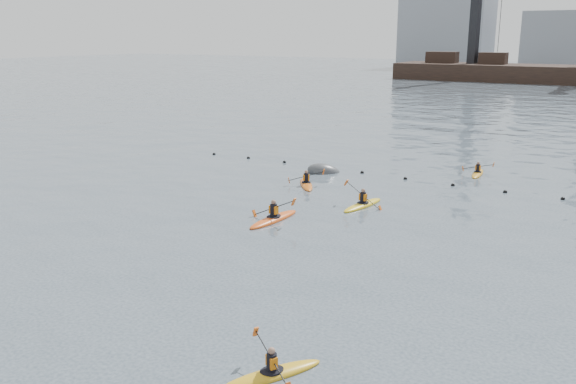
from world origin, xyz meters
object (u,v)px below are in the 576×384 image
at_px(kayaker_1, 272,373).
at_px(kayaker_2, 306,184).
at_px(kayaker_3, 363,204).
at_px(kayaker_5, 478,173).
at_px(mooring_buoy, 324,172).
at_px(kayaker_0, 274,218).

height_order(kayaker_1, kayaker_2, kayaker_1).
relative_size(kayaker_2, kayaker_3, 0.88).
bearing_deg(kayaker_2, kayaker_1, -98.45).
distance_m(kayaker_5, mooring_buoy, 9.80).
relative_size(kayaker_1, mooring_buoy, 1.28).
bearing_deg(kayaker_0, kayaker_1, -54.09).
bearing_deg(kayaker_3, kayaker_1, -65.22).
height_order(kayaker_5, mooring_buoy, kayaker_5).
bearing_deg(kayaker_0, kayaker_2, 110.74).
distance_m(kayaker_0, kayaker_2, 7.28).
bearing_deg(kayaker_3, mooring_buoy, 140.61).
xyz_separation_m(kayaker_1, kayaker_2, (-9.61, 18.52, 0.01)).
bearing_deg(kayaker_1, kayaker_5, 123.30).
distance_m(kayaker_0, mooring_buoy, 10.98).
xyz_separation_m(kayaker_2, mooring_buoy, (-0.77, 3.63, -0.10)).
distance_m(kayaker_0, kayaker_5, 16.21).
height_order(kayaker_3, kayaker_5, kayaker_3).
height_order(kayaker_0, kayaker_2, kayaker_0).
height_order(kayaker_2, kayaker_3, kayaker_3).
bearing_deg(kayaker_3, kayaker_2, 161.36).
xyz_separation_m(kayaker_0, mooring_buoy, (-2.95, 10.57, -0.11)).
distance_m(kayaker_2, kayaker_3, 5.34).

